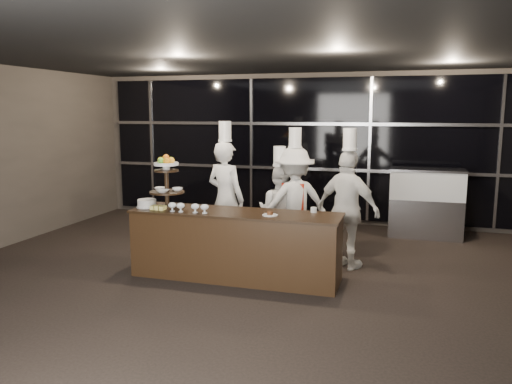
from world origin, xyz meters
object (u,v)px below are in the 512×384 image
(display_stand, at_px, (167,178))
(chef_d, at_px, (348,209))
(chef_c, at_px, (294,202))
(display_case, at_px, (426,200))
(chef_a, at_px, (226,197))
(chef_b, at_px, (279,210))
(buffet_counter, at_px, (235,245))
(layer_cake, at_px, (147,203))

(display_stand, xyz_separation_m, chef_d, (2.39, 0.87, -0.47))
(display_stand, bearing_deg, chef_d, 20.04)
(chef_c, bearing_deg, display_case, 43.20)
(display_stand, height_order, chef_a, chef_a)
(display_stand, height_order, display_case, display_stand)
(display_stand, height_order, chef_c, chef_c)
(chef_b, bearing_deg, buffet_counter, -103.59)
(buffet_counter, height_order, layer_cake, layer_cake)
(layer_cake, xyz_separation_m, chef_d, (2.68, 0.92, -0.10))
(layer_cake, height_order, chef_a, chef_a)
(buffet_counter, height_order, display_stand, display_stand)
(display_stand, xyz_separation_m, chef_b, (1.30, 1.23, -0.61))
(layer_cake, distance_m, chef_c, 2.23)
(display_stand, bearing_deg, buffet_counter, 0.01)
(chef_d, bearing_deg, buffet_counter, -147.95)
(chef_c, bearing_deg, chef_b, 178.37)
(buffet_counter, xyz_separation_m, chef_c, (0.54, 1.23, 0.40))
(display_stand, xyz_separation_m, chef_c, (1.54, 1.23, -0.48))
(chef_b, height_order, chef_c, chef_c)
(chef_a, xyz_separation_m, chef_c, (1.04, 0.22, -0.06))
(chef_b, height_order, chef_d, chef_d)
(layer_cake, xyz_separation_m, chef_a, (0.79, 1.05, -0.05))
(buffet_counter, relative_size, layer_cake, 9.47)
(chef_a, bearing_deg, display_case, 34.62)
(display_stand, height_order, chef_b, chef_b)
(chef_a, bearing_deg, display_stand, -116.34)
(display_case, relative_size, chef_a, 0.61)
(layer_cake, distance_m, chef_a, 1.32)
(buffet_counter, height_order, chef_b, chef_b)
(display_stand, distance_m, display_case, 4.75)
(display_stand, bearing_deg, chef_a, 63.66)
(chef_b, bearing_deg, display_stand, -136.49)
(chef_a, relative_size, chef_d, 1.04)
(display_case, bearing_deg, chef_c, -136.80)
(chef_b, bearing_deg, display_case, 39.86)
(layer_cake, relative_size, display_case, 0.23)
(display_case, distance_m, chef_a, 3.70)
(display_stand, height_order, chef_d, chef_d)
(chef_a, height_order, chef_d, chef_a)
(chef_b, xyz_separation_m, chef_d, (1.10, -0.36, 0.14))
(layer_cake, distance_m, display_case, 4.97)
(chef_c, bearing_deg, chef_d, -22.41)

